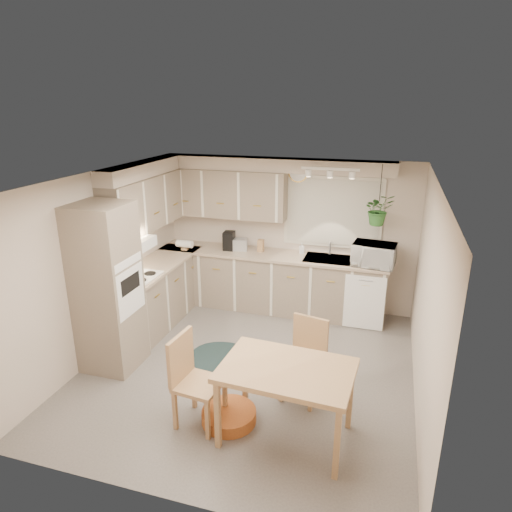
# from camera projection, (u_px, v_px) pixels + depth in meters

# --- Properties ---
(floor) EXTENTS (4.20, 4.20, 0.00)m
(floor) POSITION_uv_depth(u_px,v_px,m) (248.00, 368.00, 5.77)
(floor) COLOR slate
(floor) RESTS_ON ground
(ceiling) EXTENTS (4.20, 4.20, 0.00)m
(ceiling) POSITION_uv_depth(u_px,v_px,m) (247.00, 179.00, 4.99)
(ceiling) COLOR white
(ceiling) RESTS_ON wall_back
(wall_back) EXTENTS (4.00, 0.04, 2.40)m
(wall_back) POSITION_uv_depth(u_px,v_px,m) (287.00, 233.00, 7.29)
(wall_back) COLOR beige
(wall_back) RESTS_ON floor
(wall_front) EXTENTS (4.00, 0.04, 2.40)m
(wall_front) POSITION_uv_depth(u_px,v_px,m) (164.00, 380.00, 3.48)
(wall_front) COLOR beige
(wall_front) RESTS_ON floor
(wall_left) EXTENTS (0.04, 4.20, 2.40)m
(wall_left) POSITION_uv_depth(u_px,v_px,m) (101.00, 264.00, 5.93)
(wall_left) COLOR beige
(wall_left) RESTS_ON floor
(wall_right) EXTENTS (0.04, 4.20, 2.40)m
(wall_right) POSITION_uv_depth(u_px,v_px,m) (427.00, 301.00, 4.84)
(wall_right) COLOR beige
(wall_right) RESTS_ON floor
(base_cab_left) EXTENTS (0.60, 1.85, 0.90)m
(base_cab_left) POSITION_uv_depth(u_px,v_px,m) (158.00, 294.00, 6.88)
(base_cab_left) COLOR gray
(base_cab_left) RESTS_ON floor
(base_cab_back) EXTENTS (3.60, 0.60, 0.90)m
(base_cab_back) POSITION_uv_depth(u_px,v_px,m) (270.00, 282.00, 7.31)
(base_cab_back) COLOR gray
(base_cab_back) RESTS_ON floor
(counter_left) EXTENTS (0.64, 1.89, 0.04)m
(counter_left) POSITION_uv_depth(u_px,v_px,m) (157.00, 265.00, 6.73)
(counter_left) COLOR tan
(counter_left) RESTS_ON base_cab_left
(counter_back) EXTENTS (3.64, 0.64, 0.04)m
(counter_back) POSITION_uv_depth(u_px,v_px,m) (270.00, 255.00, 7.15)
(counter_back) COLOR tan
(counter_back) RESTS_ON base_cab_back
(oven_stack) EXTENTS (0.65, 0.65, 2.10)m
(oven_stack) POSITION_uv_depth(u_px,v_px,m) (107.00, 288.00, 5.55)
(oven_stack) COLOR gray
(oven_stack) RESTS_ON floor
(wall_oven_face) EXTENTS (0.02, 0.56, 0.58)m
(wall_oven_face) POSITION_uv_depth(u_px,v_px,m) (131.00, 291.00, 5.46)
(wall_oven_face) COLOR white
(wall_oven_face) RESTS_ON oven_stack
(upper_cab_left) EXTENTS (0.35, 2.00, 0.75)m
(upper_cab_left) POSITION_uv_depth(u_px,v_px,m) (148.00, 202.00, 6.58)
(upper_cab_left) COLOR gray
(upper_cab_left) RESTS_ON wall_left
(upper_cab_back) EXTENTS (2.00, 0.35, 0.75)m
(upper_cab_back) POSITION_uv_depth(u_px,v_px,m) (224.00, 193.00, 7.20)
(upper_cab_back) COLOR gray
(upper_cab_back) RESTS_ON wall_back
(soffit_left) EXTENTS (0.30, 2.00, 0.20)m
(soffit_left) POSITION_uv_depth(u_px,v_px,m) (144.00, 169.00, 6.43)
(soffit_left) COLOR beige
(soffit_left) RESTS_ON wall_left
(soffit_back) EXTENTS (3.60, 0.30, 0.20)m
(soffit_back) POSITION_uv_depth(u_px,v_px,m) (274.00, 165.00, 6.85)
(soffit_back) COLOR beige
(soffit_back) RESTS_ON wall_back
(cooktop) EXTENTS (0.52, 0.58, 0.02)m
(cooktop) POSITION_uv_depth(u_px,v_px,m) (137.00, 277.00, 6.19)
(cooktop) COLOR white
(cooktop) RESTS_ON counter_left
(range_hood) EXTENTS (0.40, 0.60, 0.14)m
(range_hood) POSITION_uv_depth(u_px,v_px,m) (133.00, 245.00, 6.05)
(range_hood) COLOR white
(range_hood) RESTS_ON upper_cab_left
(window_blinds) EXTENTS (1.40, 0.02, 1.00)m
(window_blinds) POSITION_uv_depth(u_px,v_px,m) (332.00, 212.00, 6.94)
(window_blinds) COLOR silver
(window_blinds) RESTS_ON wall_back
(window_frame) EXTENTS (1.50, 0.02, 1.10)m
(window_frame) POSITION_uv_depth(u_px,v_px,m) (333.00, 212.00, 6.95)
(window_frame) COLOR beige
(window_frame) RESTS_ON wall_back
(sink) EXTENTS (0.70, 0.48, 0.10)m
(sink) POSITION_uv_depth(u_px,v_px,m) (328.00, 261.00, 6.92)
(sink) COLOR #AEB1B6
(sink) RESTS_ON counter_back
(dishwasher_front) EXTENTS (0.58, 0.02, 0.83)m
(dishwasher_front) POSITION_uv_depth(u_px,v_px,m) (364.00, 303.00, 6.63)
(dishwasher_front) COLOR white
(dishwasher_front) RESTS_ON base_cab_back
(track_light_bar) EXTENTS (0.80, 0.04, 0.04)m
(track_light_bar) POSITION_uv_depth(u_px,v_px,m) (330.00, 169.00, 6.23)
(track_light_bar) COLOR white
(track_light_bar) RESTS_ON ceiling
(wall_clock) EXTENTS (0.30, 0.03, 0.30)m
(wall_clock) POSITION_uv_depth(u_px,v_px,m) (298.00, 173.00, 6.90)
(wall_clock) COLOR gold
(wall_clock) RESTS_ON wall_back
(dining_table) EXTENTS (1.32, 0.92, 0.80)m
(dining_table) POSITION_uv_depth(u_px,v_px,m) (286.00, 403.00, 4.49)
(dining_table) COLOR tan
(dining_table) RESTS_ON floor
(chair_left) EXTENTS (0.51, 0.51, 0.99)m
(chair_left) POSITION_uv_depth(u_px,v_px,m) (199.00, 382.00, 4.66)
(chair_left) COLOR tan
(chair_left) RESTS_ON floor
(chair_back) EXTENTS (0.52, 0.52, 0.93)m
(chair_back) POSITION_uv_depth(u_px,v_px,m) (303.00, 361.00, 5.07)
(chair_back) COLOR tan
(chair_back) RESTS_ON floor
(braided_rug) EXTENTS (1.36, 1.22, 0.01)m
(braided_rug) POSITION_uv_depth(u_px,v_px,m) (228.00, 360.00, 5.94)
(braided_rug) COLOR black
(braided_rug) RESTS_ON floor
(pet_bed) EXTENTS (0.69, 0.69, 0.13)m
(pet_bed) POSITION_uv_depth(u_px,v_px,m) (229.00, 416.00, 4.81)
(pet_bed) COLOR #AB5A22
(pet_bed) RESTS_ON floor
(microwave) EXTENTS (0.64, 0.40, 0.41)m
(microwave) POSITION_uv_depth(u_px,v_px,m) (374.00, 252.00, 6.57)
(microwave) COLOR white
(microwave) RESTS_ON counter_back
(soap_bottle) EXTENTS (0.11, 0.18, 0.08)m
(soap_bottle) POSITION_uv_depth(u_px,v_px,m) (302.00, 251.00, 7.15)
(soap_bottle) COLOR white
(soap_bottle) RESTS_ON counter_back
(hanging_plant) EXTENTS (0.54, 0.56, 0.35)m
(hanging_plant) POSITION_uv_depth(u_px,v_px,m) (378.00, 213.00, 6.38)
(hanging_plant) COLOR #2B6127
(hanging_plant) RESTS_ON ceiling
(coffee_maker) EXTENTS (0.18, 0.22, 0.29)m
(coffee_maker) POSITION_uv_depth(u_px,v_px,m) (229.00, 241.00, 7.29)
(coffee_maker) COLOR black
(coffee_maker) RESTS_ON counter_back
(toaster) EXTENTS (0.33, 0.24, 0.18)m
(toaster) POSITION_uv_depth(u_px,v_px,m) (238.00, 244.00, 7.29)
(toaster) COLOR #AEB1B6
(toaster) RESTS_ON counter_back
(knife_block) EXTENTS (0.09, 0.09, 0.19)m
(knife_block) POSITION_uv_depth(u_px,v_px,m) (261.00, 246.00, 7.21)
(knife_block) COLOR tan
(knife_block) RESTS_ON counter_back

